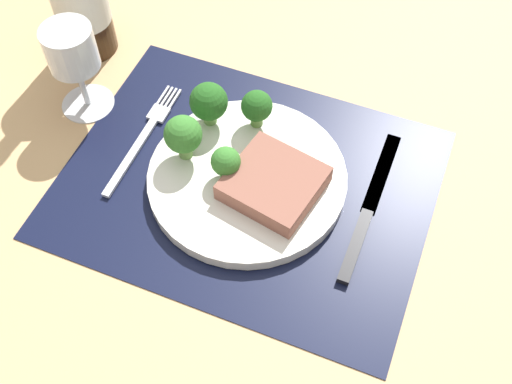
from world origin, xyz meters
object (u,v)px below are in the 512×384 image
object	(u,v)px
fork	(143,137)
wine_glass	(72,54)
plate	(247,178)
knife	(366,216)
steak	(274,183)

from	to	relation	value
fork	wine_glass	size ratio (longest dim) A/B	1.49
plate	fork	distance (cm)	15.20
knife	wine_glass	xyz separation A→B (cm)	(-40.02, 3.64, 8.45)
fork	plate	bearing A→B (deg)	-8.50
fork	knife	size ratio (longest dim) A/B	0.83
plate	knife	bearing A→B (deg)	2.03
knife	plate	bearing A→B (deg)	-174.75
wine_glass	steak	bearing A→B (deg)	-9.81
plate	fork	xyz separation A→B (cm)	(-15.12, 1.42, -0.55)
plate	knife	xyz separation A→B (cm)	(15.01, 0.53, -0.50)
knife	wine_glass	size ratio (longest dim) A/B	1.78
plate	wine_glass	bearing A→B (deg)	170.52
plate	steak	bearing A→B (deg)	-12.00
steak	wine_glass	size ratio (longest dim) A/B	0.80
plate	knife	size ratio (longest dim) A/B	1.06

